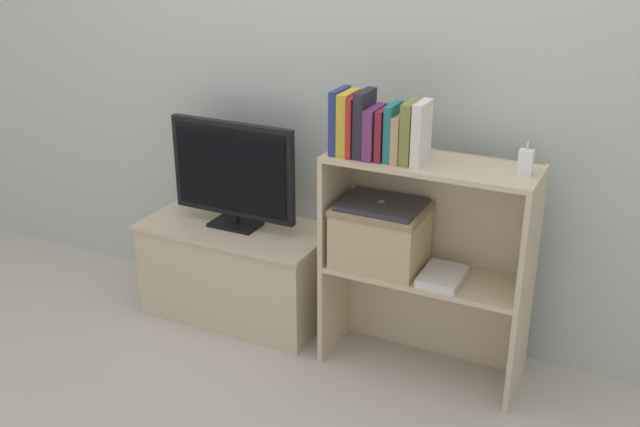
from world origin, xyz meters
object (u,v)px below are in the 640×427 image
at_px(book_teal, 393,132).
at_px(magazine_stack, 443,276).
at_px(book_olive, 410,132).
at_px(book_charcoal, 364,124).
at_px(baby_monitor, 526,162).
at_px(laptop, 381,204).
at_px(book_mustard, 348,123).
at_px(book_crimson, 356,125).
at_px(book_maroon, 384,134).
at_px(book_tan, 400,138).
at_px(book_plum, 374,132).
at_px(tv_stand, 238,270).
at_px(storage_basket_left, 380,233).
at_px(book_navy, 340,121).
at_px(tv, 233,172).
at_px(book_ivory, 421,133).

relative_size(book_teal, magazine_stack, 0.97).
bearing_deg(book_olive, book_charcoal, 180.00).
xyz_separation_m(baby_monitor, laptop, (-0.53, -0.02, -0.25)).
bearing_deg(book_teal, book_mustard, -180.00).
distance_m(book_crimson, laptop, 0.33).
relative_size(book_charcoal, laptop, 0.80).
xyz_separation_m(book_maroon, book_tan, (0.06, 0.00, -0.01)).
bearing_deg(book_plum, book_tan, 0.00).
relative_size(tv_stand, storage_basket_left, 2.42).
relative_size(book_plum, book_teal, 0.91).
height_order(book_navy, laptop, book_navy).
bearing_deg(tv, book_tan, -7.22).
distance_m(tv, book_ivory, 0.94).
bearing_deg(tv_stand, storage_basket_left, -5.30).
xyz_separation_m(book_charcoal, magazine_stack, (0.33, 0.02, -0.57)).
height_order(book_navy, book_tan, book_navy).
xyz_separation_m(book_tan, baby_monitor, (0.45, 0.05, -0.04)).
distance_m(tv, book_mustard, 0.68).
height_order(book_mustard, book_maroon, book_mustard).
relative_size(tv_stand, book_tan, 4.82).
distance_m(book_maroon, book_teal, 0.03).
height_order(book_tan, storage_basket_left, book_tan).
bearing_deg(tv, tv_stand, 90.00).
bearing_deg(tv_stand, book_charcoal, -8.92).
xyz_separation_m(book_ivory, storage_basket_left, (-0.16, 0.04, -0.44)).
bearing_deg(book_mustard, book_crimson, 0.00).
xyz_separation_m(book_charcoal, book_ivory, (0.22, 0.00, -0.01)).
bearing_deg(storage_basket_left, book_maroon, -68.05).
height_order(tv, book_tan, book_tan).
distance_m(book_mustard, book_crimson, 0.03).
height_order(book_teal, book_olive, book_olive).
xyz_separation_m(book_mustard, book_tan, (0.21, 0.00, -0.03)).
relative_size(book_crimson, book_olive, 1.00).
bearing_deg(book_tan, baby_monitor, 6.51).
bearing_deg(book_crimson, book_olive, 0.00).
distance_m(book_navy, book_mustard, 0.04).
distance_m(storage_basket_left, laptop, 0.12).
bearing_deg(magazine_stack, book_mustard, -177.61).
xyz_separation_m(book_charcoal, baby_monitor, (0.59, 0.05, -0.08)).
bearing_deg(book_maroon, book_charcoal, 180.00).
distance_m(book_charcoal, book_tan, 0.15).
bearing_deg(book_navy, book_maroon, -0.00).
height_order(book_olive, baby_monitor, book_olive).
height_order(tv_stand, book_navy, book_navy).
relative_size(tv, book_maroon, 3.11).
height_order(tv, book_ivory, book_ivory).
distance_m(book_navy, book_olive, 0.28).
height_order(tv_stand, baby_monitor, baby_monitor).
relative_size(tv_stand, book_plum, 4.41).
bearing_deg(book_ivory, baby_monitor, 7.89).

